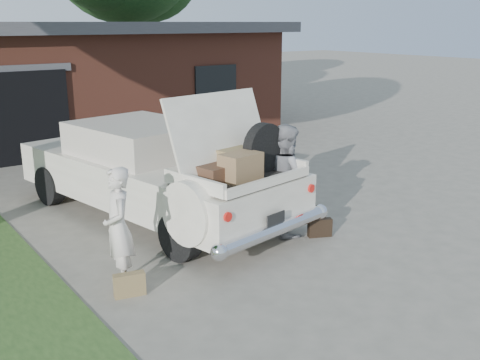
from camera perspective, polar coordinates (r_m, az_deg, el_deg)
ground at (r=8.00m, az=2.56°, el=-8.55°), size 90.00×90.00×0.00m
house at (r=18.11m, az=-18.30°, el=9.84°), size 12.80×7.80×3.30m
sedan at (r=9.82m, az=-8.70°, el=1.05°), size 3.13×5.93×2.28m
woman_left at (r=7.27m, az=-12.26°, el=-4.78°), size 0.50×0.65×1.57m
woman_right at (r=8.93m, az=4.67°, el=0.07°), size 0.87×1.01×1.78m
suitcase_left at (r=7.22m, az=-11.16°, el=-10.39°), size 0.41×0.21×0.30m
suitcase_right at (r=9.02m, az=8.12°, el=-4.82°), size 0.40×0.27×0.29m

